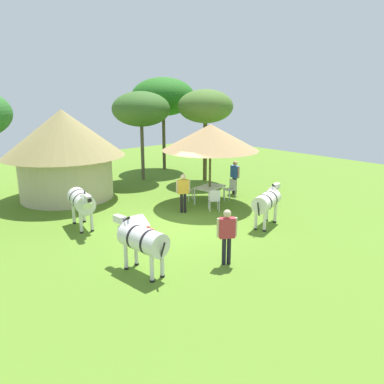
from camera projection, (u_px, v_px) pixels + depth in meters
The scene contains 17 objects.
ground_plane at pixel (181, 225), 14.15m from camera, with size 36.00×36.00×0.00m, color #567D25.
thatched_hut at pixel (64, 149), 17.27m from camera, with size 5.41×5.41×4.03m.
shade_umbrella at pixel (210, 137), 16.26m from camera, with size 4.15×4.15×3.45m.
patio_dining_table at pixel (210, 188), 16.84m from camera, with size 1.50×1.14×0.74m.
patio_chair_west_end at pixel (231, 188), 17.52m from camera, with size 0.47×0.49×0.90m.
patio_chair_near_lawn at pixel (185, 188), 17.37m from camera, with size 0.57×0.56×0.90m.
patio_chair_east_end at pixel (214, 199), 15.71m from camera, with size 0.60×0.60×0.90m.
guest_beside_umbrella at pixel (235, 174), 18.25m from camera, with size 0.23×0.58×1.61m.
guest_behind_table at pixel (183, 190), 15.41m from camera, with size 0.51×0.39×1.60m.
standing_watcher at pixel (227, 232), 10.73m from camera, with size 0.51×0.41×1.64m.
striped_lounge_chair at pixel (142, 228), 13.18m from camera, with size 0.61×0.86×0.60m.
zebra_nearest_camera at pixel (267, 201), 13.90m from camera, with size 2.06×1.02×1.47m.
zebra_by_umbrella at pixel (142, 239), 10.24m from camera, with size 0.80×2.11×1.50m.
zebra_toward_hut at pixel (82, 201), 13.65m from camera, with size 0.97×2.14×1.53m.
acacia_tree_left_background at pixel (141, 109), 20.47m from camera, with size 3.10×3.10×4.80m.
acacia_tree_behind_hut at pixel (163, 97), 23.21m from camera, with size 3.83×3.83×5.62m.
acacia_tree_right_background at pixel (205, 107), 20.32m from camera, with size 2.95×2.95×4.90m.
Camera 1 is at (-8.49, -10.33, 4.81)m, focal length 35.83 mm.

